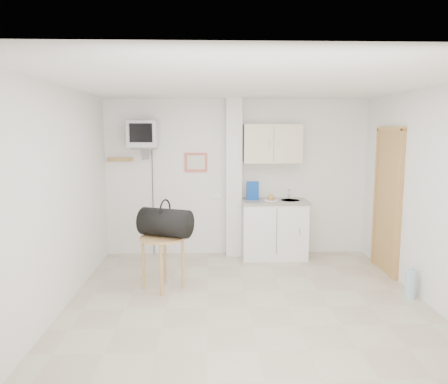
{
  "coord_description": "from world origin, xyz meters",
  "views": [
    {
      "loc": [
        -0.44,
        -4.75,
        2.01
      ],
      "look_at": [
        -0.26,
        0.6,
        1.25
      ],
      "focal_mm": 35.0,
      "sensor_mm": 36.0,
      "label": 1
    }
  ],
  "objects_px": {
    "round_table": "(163,245)",
    "duffel_bag": "(165,222)",
    "crt_television": "(143,135)",
    "water_bottle": "(410,284)"
  },
  "relations": [
    {
      "from": "round_table",
      "to": "duffel_bag",
      "type": "xyz_separation_m",
      "value": [
        0.04,
        0.03,
        0.28
      ]
    },
    {
      "from": "crt_television",
      "to": "round_table",
      "type": "height_order",
      "value": "crt_television"
    },
    {
      "from": "crt_television",
      "to": "duffel_bag",
      "type": "distance_m",
      "value": 1.79
    },
    {
      "from": "round_table",
      "to": "water_bottle",
      "type": "xyz_separation_m",
      "value": [
        3.01,
        -0.41,
        -0.4
      ]
    },
    {
      "from": "crt_television",
      "to": "round_table",
      "type": "bearing_deg",
      "value": -73.23
    },
    {
      "from": "round_table",
      "to": "crt_television",
      "type": "bearing_deg",
      "value": 106.77
    },
    {
      "from": "crt_television",
      "to": "water_bottle",
      "type": "xyz_separation_m",
      "value": [
        3.43,
        -1.8,
        -1.76
      ]
    },
    {
      "from": "duffel_bag",
      "to": "water_bottle",
      "type": "xyz_separation_m",
      "value": [
        2.97,
        -0.44,
        -0.68
      ]
    },
    {
      "from": "duffel_bag",
      "to": "round_table",
      "type": "bearing_deg",
      "value": -113.37
    },
    {
      "from": "duffel_bag",
      "to": "water_bottle",
      "type": "height_order",
      "value": "duffel_bag"
    }
  ]
}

